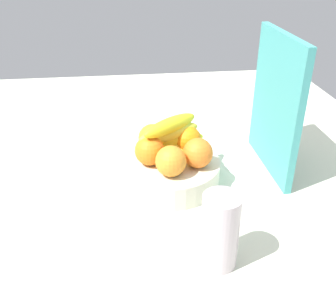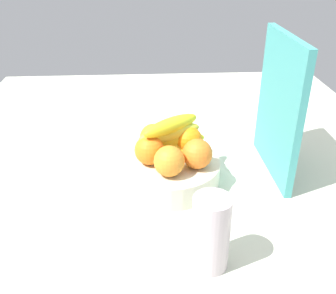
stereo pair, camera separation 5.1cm
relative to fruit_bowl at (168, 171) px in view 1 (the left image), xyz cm
name	(u,v)px [view 1 (the left image)]	position (x,y,z in cm)	size (l,w,h in cm)	color
ground_plane	(175,185)	(-0.10, 1.81, -4.50)	(180.00, 140.00, 3.00)	beige
fruit_bowl	(168,171)	(0.00, 0.00, 0.00)	(26.33, 26.33, 6.00)	beige
orange_front_left	(171,161)	(6.40, -0.11, 6.69)	(7.37, 7.37, 7.37)	orange
orange_front_right	(198,153)	(3.32, 6.85, 6.69)	(7.37, 7.37, 7.37)	orange
orange_center	(187,140)	(-3.93, 5.42, 6.69)	(7.37, 7.37, 7.37)	orange
orange_back_left	(152,138)	(-5.96, -3.36, 6.69)	(7.37, 7.37, 7.37)	orange
orange_back_right	(150,150)	(0.67, -4.62, 6.69)	(7.37, 7.37, 7.37)	orange
banana_bunch	(170,136)	(-3.16, 0.99, 8.30)	(13.39, 17.91, 10.60)	yellow
cutting_board	(276,105)	(-4.67, 28.30, 15.00)	(28.00, 1.80, 36.00)	teal
thermos_tumbler	(220,231)	(29.45, 6.12, 4.67)	(7.19, 7.19, 15.35)	#C0B0BA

